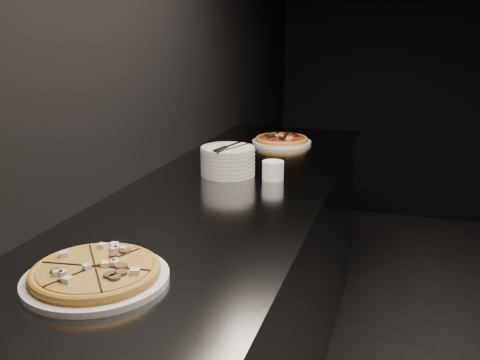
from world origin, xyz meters
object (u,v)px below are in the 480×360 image
(pizza_tomato, at_px, (282,140))
(ramekin, at_px, (273,170))
(plate_stack, at_px, (228,161))
(counter, at_px, (233,291))
(cutlery, at_px, (228,147))
(pizza_mushroom, at_px, (96,273))

(pizza_tomato, bearing_deg, ramekin, -79.88)
(plate_stack, bearing_deg, counter, -62.72)
(pizza_tomato, xyz_separation_m, plate_stack, (-0.07, -0.64, 0.04))
(cutlery, bearing_deg, plate_stack, 130.32)
(ramekin, bearing_deg, pizza_tomato, 100.12)
(pizza_mushroom, xyz_separation_m, pizza_tomato, (0.07, 1.64, -0.00))
(ramekin, bearing_deg, counter, -146.21)
(counter, bearing_deg, ramekin, 33.79)
(cutlery, xyz_separation_m, ramekin, (0.18, -0.00, -0.08))
(plate_stack, relative_size, ramekin, 2.56)
(counter, relative_size, cutlery, 11.09)
(counter, xyz_separation_m, pizza_tomato, (0.02, 0.76, 0.48))
(pizza_mushroom, xyz_separation_m, ramekin, (0.19, 0.97, 0.02))
(counter, xyz_separation_m, ramekin, (0.14, 0.09, 0.50))
(pizza_tomato, relative_size, ramekin, 3.96)
(pizza_mushroom, bearing_deg, cutlery, 89.97)
(counter, bearing_deg, pizza_tomato, 88.72)
(counter, distance_m, pizza_mushroom, 1.01)
(pizza_mushroom, distance_m, ramekin, 0.99)
(pizza_mushroom, height_order, cutlery, cutlery)
(counter, height_order, pizza_tomato, pizza_tomato)
(counter, distance_m, plate_stack, 0.53)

